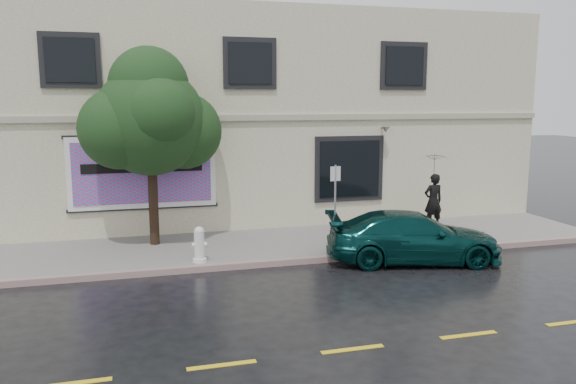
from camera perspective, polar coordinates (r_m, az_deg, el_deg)
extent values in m
plane|color=black|center=(12.89, 0.75, -9.33)|extent=(90.00, 90.00, 0.00)
cube|color=gray|center=(15.89, -2.47, -5.45)|extent=(20.00, 3.50, 0.15)
cube|color=slate|center=(14.25, -0.91, -7.18)|extent=(20.00, 0.18, 0.16)
cube|color=gold|center=(9.80, 6.58, -15.57)|extent=(19.00, 0.12, 0.01)
cube|color=beige|center=(21.02, -6.02, 7.57)|extent=(20.00, 8.00, 7.00)
cube|color=#9E9984|center=(17.04, -3.83, 7.54)|extent=(20.00, 0.12, 0.18)
cube|color=black|center=(18.07, 6.23, 2.36)|extent=(2.30, 0.10, 2.10)
cube|color=black|center=(18.02, 6.30, 2.34)|extent=(2.00, 0.05, 1.80)
cube|color=black|center=(16.76, -21.28, 12.39)|extent=(1.30, 0.05, 1.20)
cube|color=black|center=(17.01, -3.85, 12.93)|extent=(1.30, 0.05, 1.20)
cube|color=black|center=(18.65, 11.76, 12.44)|extent=(1.30, 0.05, 1.20)
cube|color=white|center=(16.80, -14.52, 1.94)|extent=(4.20, 0.06, 2.10)
cube|color=#CE2D80|center=(16.76, -14.52, 1.92)|extent=(3.90, 0.04, 1.80)
cube|color=black|center=(16.99, -14.38, -1.56)|extent=(4.30, 0.10, 0.10)
cube|color=black|center=(16.73, -14.67, 5.52)|extent=(4.30, 0.10, 0.10)
cube|color=black|center=(16.71, -14.54, 2.42)|extent=(3.40, 0.02, 0.28)
imported|color=#08302F|center=(14.82, 12.61, -4.48)|extent=(4.76, 2.91, 1.29)
imported|color=black|center=(18.08, 14.54, -0.90)|extent=(0.64, 0.44, 1.72)
imported|color=black|center=(17.91, 14.69, 2.87)|extent=(0.93, 0.93, 0.67)
cylinder|color=#321F16|center=(15.93, -13.52, -0.93)|extent=(0.26, 0.26, 2.42)
sphere|color=black|center=(15.70, -13.82, 7.05)|extent=(2.97, 2.97, 2.97)
cylinder|color=silver|center=(14.21, -8.95, -6.83)|extent=(0.34, 0.34, 0.09)
cylinder|color=silver|center=(14.12, -8.99, -5.42)|extent=(0.25, 0.25, 0.63)
sphere|color=silver|center=(14.03, -9.03, -3.99)|extent=(0.25, 0.25, 0.25)
cylinder|color=silver|center=(14.11, -8.99, -5.31)|extent=(0.37, 0.11, 0.11)
cylinder|color=#A0A4A9|center=(14.58, 4.79, -1.81)|extent=(0.05, 0.05, 2.33)
cube|color=silver|center=(14.43, 4.84, 1.86)|extent=(0.29, 0.07, 0.38)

